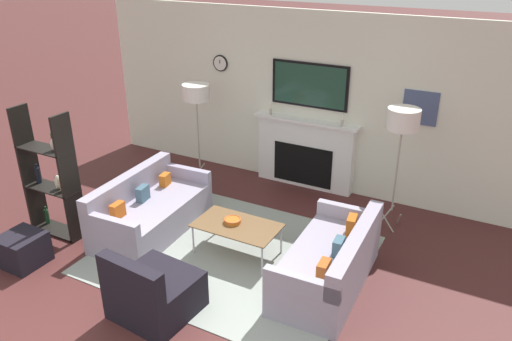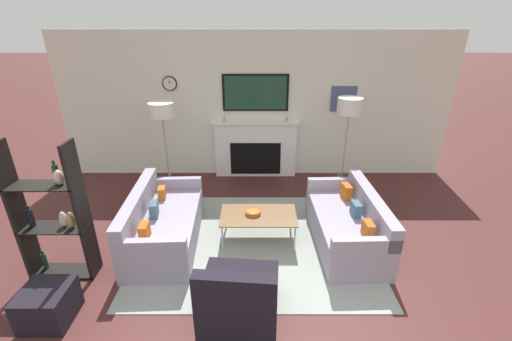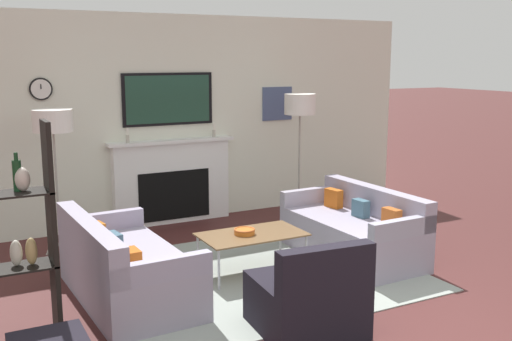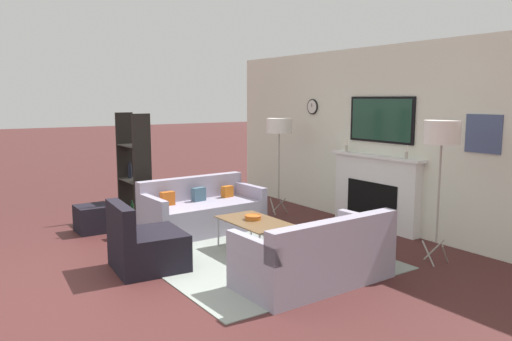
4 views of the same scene
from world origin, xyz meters
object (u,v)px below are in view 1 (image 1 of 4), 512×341
ottoman (23,249)px  decorative_bowl (232,220)px  couch_left (150,212)px  couch_right (330,264)px  floor_lamp_left (196,94)px  floor_lamp_right (403,121)px  armchair (153,293)px  shelf_unit (50,177)px  coffee_table (237,227)px

ottoman → decorative_bowl: bearing=33.9°
couch_left → ottoman: couch_left is taller
couch_right → floor_lamp_left: 3.47m
couch_left → floor_lamp_right: 3.49m
armchair → shelf_unit: 2.33m
coffee_table → ottoman: size_ratio=2.20×
coffee_table → armchair: bearing=-98.6°
decorative_bowl → shelf_unit: size_ratio=0.13×
armchair → shelf_unit: size_ratio=0.49×
armchair → ottoman: armchair is taller
decorative_bowl → floor_lamp_left: floor_lamp_left is taller
couch_right → ottoman: size_ratio=3.58×
decorative_bowl → coffee_table: bearing=-13.9°
floor_lamp_right → shelf_unit: size_ratio=0.99×
floor_lamp_right → floor_lamp_left: bearing=-180.0°
floor_lamp_right → couch_left: bearing=-150.3°
couch_right → armchair: armchair is taller
couch_left → floor_lamp_right: floor_lamp_right is taller
couch_left → floor_lamp_left: size_ratio=1.08×
floor_lamp_left → floor_lamp_right: 3.12m
couch_right → coffee_table: bearing=177.5°
floor_lamp_right → ottoman: size_ratio=3.58×
couch_right → floor_lamp_right: size_ratio=1.00×
decorative_bowl → ottoman: bearing=-146.1°
floor_lamp_left → ottoman: size_ratio=3.41×
couch_left → couch_right: size_ratio=1.03×
shelf_unit → ottoman: (0.19, -0.71, -0.63)m
shelf_unit → couch_left: bearing=30.8°
armchair → decorative_bowl: size_ratio=3.91×
armchair → shelf_unit: shelf_unit is taller
armchair → floor_lamp_left: bearing=115.5°
decorative_bowl → floor_lamp_right: bearing=44.1°
couch_right → decorative_bowl: bearing=176.9°
couch_left → shelf_unit: (-1.04, -0.62, 0.54)m
couch_right → shelf_unit: size_ratio=0.99×
couch_left → armchair: (1.11, -1.31, -0.01)m
coffee_table → decorative_bowl: bearing=166.1°
floor_lamp_right → ottoman: (-3.69, -2.95, -1.33)m
couch_right → floor_lamp_right: bearing=80.0°
armchair → coffee_table: armchair is taller
floor_lamp_left → floor_lamp_right: bearing=0.0°
floor_lamp_right → shelf_unit: 4.53m
floor_lamp_right → shelf_unit: shelf_unit is taller
couch_right → shelf_unit: bearing=-170.1°
couch_right → coffee_table: couch_right is taller
couch_left → shelf_unit: shelf_unit is taller
floor_lamp_left → shelf_unit: 2.45m
couch_left → ottoman: 1.58m
ottoman → floor_lamp_right: bearing=38.6°
couch_right → floor_lamp_right: floor_lamp_right is taller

